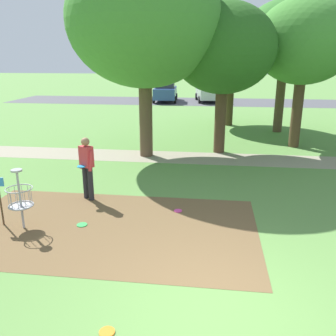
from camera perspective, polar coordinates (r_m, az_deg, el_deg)
name	(u,v)px	position (r m, az deg, el deg)	size (l,w,h in m)	color
ground_plane	(213,310)	(5.91, 7.25, -21.61)	(160.00, 160.00, 0.00)	#5B8942
dirt_tee_pad	(107,227)	(8.31, -9.76, -9.34)	(6.78, 3.91, 0.01)	brown
disc_golf_basket	(18,197)	(8.55, -22.98, -4.25)	(0.98, 0.58, 1.39)	#9E9EA3
player_foreground_watching	(87,165)	(9.67, -12.91, 0.48)	(0.48, 0.45, 1.71)	#232328
frisbee_near_basket	(178,211)	(9.00, 1.61, -6.88)	(0.20, 0.20, 0.02)	#E53D99
frisbee_by_tee	(107,332)	(5.56, -9.77, -24.52)	(0.22, 0.22, 0.02)	orange
frisbee_mid_grass	(82,225)	(8.52, -13.64, -8.85)	(0.24, 0.24, 0.02)	green
tree_near_right	(223,49)	(14.22, 8.85, 18.34)	(3.97, 3.97, 5.71)	#4C3823
tree_mid_left	(304,42)	(15.96, 21.05, 18.34)	(3.99, 3.99, 6.00)	#4C3823
tree_mid_center	(232,51)	(20.40, 10.20, 17.93)	(4.66, 4.66, 5.99)	#4C3823
tree_mid_right	(285,39)	(19.14, 18.33, 19.12)	(4.21, 4.21, 6.38)	brown
tree_far_center	(144,21)	(13.60, -3.87, 22.43)	(5.49, 5.49, 7.26)	brown
parking_lot_strip	(215,102)	(31.64, 7.58, 10.49)	(36.00, 6.00, 0.01)	#4C4C51
parked_car_leftmost	(165,91)	(31.53, -0.42, 12.29)	(2.18, 4.31, 1.84)	#2D4784
parked_car_center_left	(208,91)	(31.72, 6.51, 12.22)	(2.43, 4.42, 1.84)	#B2B7BC
gravel_path	(215,159)	(13.69, 7.49, 1.52)	(40.00, 1.70, 0.00)	gray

